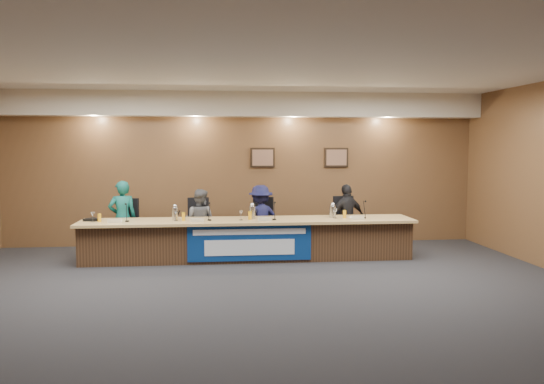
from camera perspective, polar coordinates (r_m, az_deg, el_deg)
The scene contains 40 objects.
floor at distance 7.61m, azimuth -1.47°, elevation -11.00°, with size 10.00×10.00×0.00m, color black.
ceiling at distance 7.40m, azimuth -1.53°, elevation 13.56°, with size 10.00×8.00×0.04m, color silver.
wall_back at distance 11.32m, azimuth -3.05°, elevation 2.45°, with size 10.00×0.04×3.20m, color brown.
soffit at distance 11.09m, azimuth -3.02°, elevation 9.37°, with size 10.00×0.50×0.50m, color beige.
dais_body at distance 9.87m, azimuth -2.55°, elevation -5.22°, with size 6.00×0.80×0.70m, color #412918.
dais_top at distance 9.76m, azimuth -2.54°, elevation -3.11°, with size 6.10×0.95×0.05m, color tan.
banner at distance 9.45m, azimuth -2.41°, elevation -5.49°, with size 2.20×0.02×0.65m, color navy.
banner_text_upper at distance 9.41m, azimuth -2.41°, elevation -4.30°, with size 2.00×0.01×0.10m, color silver.
banner_text_lower at distance 9.46m, azimuth -2.40°, elevation -5.98°, with size 1.60×0.01×0.28m, color silver.
wall_photo_left at distance 11.31m, azimuth -1.02°, elevation 3.72°, with size 0.52×0.04×0.42m, color black.
wall_photo_right at distance 11.56m, azimuth 6.93°, elevation 3.71°, with size 0.52×0.04×0.42m, color black.
panelist_a at distance 10.53m, azimuth -15.79°, elevation -2.72°, with size 0.53×0.34×1.44m, color #0D4F49.
panelist_b at distance 10.39m, azimuth -7.77°, elevation -3.17°, with size 0.62×0.48×1.27m, color #525358.
panelist_c at distance 10.41m, azimuth -1.23°, elevation -2.92°, with size 0.86×0.50×1.33m, color #101135.
panelist_d at distance 10.69m, azimuth 8.07°, elevation -2.75°, with size 0.78×0.33×1.34m, color black.
office_chair_a at distance 10.66m, azimuth -15.67°, elevation -3.93°, with size 0.48×0.48×0.08m, color black.
office_chair_b at distance 10.51m, azimuth -7.75°, elevation -3.92°, with size 0.48×0.48×0.08m, color black.
office_chair_c at distance 10.54m, azimuth -1.27°, elevation -3.85°, with size 0.48×0.48×0.08m, color black.
office_chair_d at distance 10.82m, azimuth 7.93°, elevation -3.67°, with size 0.48×0.48×0.08m, color black.
nameplate_a at distance 9.67m, azimuth -16.59°, elevation -2.96°, with size 0.24×0.06×0.09m, color white.
microphone_a at distance 9.79m, azimuth -15.33°, elevation -3.05°, with size 0.07×0.07×0.02m, color black.
juice_glass_a at distance 9.88m, azimuth -18.07°, elevation -2.66°, with size 0.06×0.06×0.15m, color #EDA616.
water_glass_a at distance 9.93m, azimuth -18.72°, elevation -2.55°, with size 0.08×0.08×0.18m, color silver.
nameplate_b at distance 9.47m, azimuth -8.07°, elevation -2.97°, with size 0.24×0.06×0.09m, color white.
microphone_b at distance 9.66m, azimuth -6.74°, elevation -3.01°, with size 0.07×0.07×0.02m, color black.
juice_glass_b at distance 9.69m, azimuth -9.50°, elevation -2.63°, with size 0.06×0.06×0.15m, color #EDA616.
water_glass_b at distance 9.71m, azimuth -10.31°, elevation -2.54°, with size 0.08×0.08×0.18m, color silver.
nameplate_c at distance 9.51m, azimuth -0.77°, elevation -2.89°, with size 0.24×0.06×0.09m, color white.
microphone_c at distance 9.68m, azimuth 0.25°, elevation -2.96°, with size 0.07×0.07×0.02m, color black.
juice_glass_c at distance 9.73m, azimuth -2.40°, elevation -2.54°, with size 0.06×0.06×0.15m, color #EDA616.
water_glass_c at distance 9.65m, azimuth -3.35°, elevation -2.51°, with size 0.08×0.08×0.18m, color silver.
nameplate_d at distance 9.85m, azimuth 9.20°, elevation -2.68°, with size 0.24×0.06×0.09m, color white.
microphone_d at distance 10.04m, azimuth 9.84°, elevation -2.75°, with size 0.07×0.07×0.02m, color black.
juice_glass_d at distance 9.99m, azimuth 7.81°, elevation -2.38°, with size 0.06×0.06×0.15m, color #EDA616.
water_glass_d at distance 9.95m, azimuth 6.85°, elevation -2.32°, with size 0.08×0.08×0.18m, color silver.
carafe_left at distance 9.76m, azimuth -10.39°, elevation -2.33°, with size 0.11×0.11×0.24m, color silver.
carafe_mid at distance 9.83m, azimuth -2.14°, elevation -2.20°, with size 0.12×0.12×0.24m, color silver.
carafe_right at distance 10.04m, azimuth 6.54°, elevation -2.13°, with size 0.13×0.13×0.22m, color silver.
speakerphone at distance 10.10m, azimuth -18.84°, elevation -2.81°, with size 0.32×0.32×0.05m, color black.
paper_stack at distance 10.06m, azimuth 9.05°, elevation -2.76°, with size 0.22×0.30×0.01m, color white.
Camera 1 is at (-0.56, -7.30, 2.09)m, focal length 35.00 mm.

